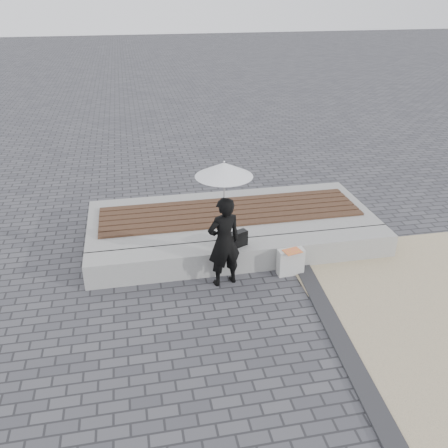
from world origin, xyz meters
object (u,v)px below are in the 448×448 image
Objects in this scene: seating_ledge at (246,255)px; woman at (224,242)px; parasol at (224,169)px; canvas_tote at (290,262)px; handbag at (237,239)px.

woman is at bearing -136.72° from seating_ledge.
woman is 1.38× the size of parasol.
canvas_tote reaches higher than seating_ledge.
handbag is 0.83× the size of canvas_tote.
seating_ledge is at bearing 147.13° from canvas_tote.
canvas_tote is at bearing -45.31° from handbag.
canvas_tote is at bearing 2.72° from parasol.
seating_ledge is at bearing -150.83° from woman.
seating_ledge is at bearing 43.28° from parasol.
parasol is at bearing 179.62° from canvas_tote.
woman is at bearing -150.20° from handbag.
canvas_tote is (1.06, 0.05, -1.62)m from parasol.
handbag is at bearing 155.15° from canvas_tote.
canvas_tote is (0.63, -0.36, 0.01)m from seating_ledge.
seating_ledge is 0.78m from woman.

